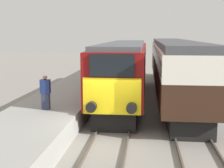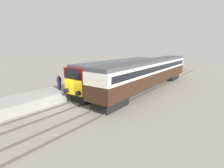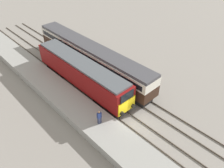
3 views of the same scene
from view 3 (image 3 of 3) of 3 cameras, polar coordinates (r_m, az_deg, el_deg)
ground_plane at (r=23.94m, az=5.19°, el=-9.88°), size 120.00×120.00×0.00m
platform_left at (r=26.72m, az=-12.48°, el=-3.46°), size 3.50×50.00×0.95m
rails_near_track at (r=26.45m, az=-2.84°, el=-4.08°), size 1.51×60.00×0.14m
rails_far_track at (r=28.26m, az=2.36°, el=-0.97°), size 1.50×60.00×0.14m
locomotive at (r=27.53m, az=-8.01°, el=2.93°), size 2.70×16.06×3.86m
passenger_carriage at (r=30.73m, az=-5.59°, el=7.50°), size 2.75×21.68×3.94m
person_on_platform at (r=21.93m, az=-3.33°, el=-8.70°), size 0.44×0.26×1.60m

